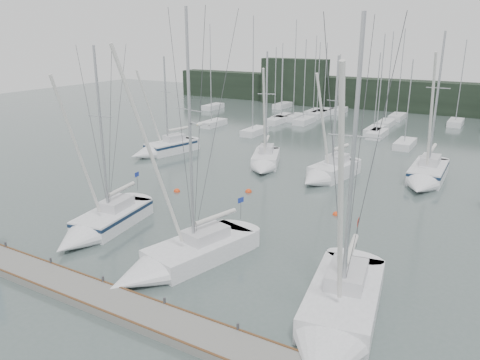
{
  "coord_description": "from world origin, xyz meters",
  "views": [
    {
      "loc": [
        14.73,
        -18.81,
        12.58
      ],
      "look_at": [
        0.81,
        5.0,
        3.82
      ],
      "focal_mm": 35.0,
      "sensor_mm": 36.0,
      "label": 1
    }
  ],
  "objects_px": {
    "sailboat_mid_c": "(326,174)",
    "buoy_b": "(336,215)",
    "buoy_c": "(177,192)",
    "sailboat_mid_d": "(425,177)",
    "sailboat_near_right": "(336,323)",
    "sailboat_mid_b": "(264,163)",
    "sailboat_near_left": "(98,226)",
    "sailboat_near_center": "(172,261)",
    "buoy_a": "(248,192)",
    "sailboat_mid_a": "(161,149)"
  },
  "relations": [
    {
      "from": "buoy_c",
      "to": "sailboat_mid_a",
      "type": "bearing_deg",
      "value": 135.29
    },
    {
      "from": "sailboat_near_left",
      "to": "sailboat_near_right",
      "type": "xyz_separation_m",
      "value": [
        16.92,
        -2.47,
        0.04
      ]
    },
    {
      "from": "buoy_a",
      "to": "sailboat_mid_c",
      "type": "bearing_deg",
      "value": 54.89
    },
    {
      "from": "sailboat_mid_c",
      "to": "buoy_b",
      "type": "height_order",
      "value": "sailboat_mid_c"
    },
    {
      "from": "sailboat_near_left",
      "to": "sailboat_near_center",
      "type": "bearing_deg",
      "value": -19.28
    },
    {
      "from": "sailboat_mid_b",
      "to": "buoy_c",
      "type": "relative_size",
      "value": 21.89
    },
    {
      "from": "sailboat_near_right",
      "to": "sailboat_mid_b",
      "type": "xyz_separation_m",
      "value": [
        -14.69,
        21.6,
        -0.03
      ]
    },
    {
      "from": "sailboat_mid_b",
      "to": "sailboat_mid_c",
      "type": "bearing_deg",
      "value": -28.04
    },
    {
      "from": "sailboat_near_right",
      "to": "sailboat_mid_d",
      "type": "relative_size",
      "value": 1.06
    },
    {
      "from": "sailboat_near_center",
      "to": "sailboat_mid_c",
      "type": "distance_m",
      "value": 19.86
    },
    {
      "from": "sailboat_near_left",
      "to": "sailboat_near_right",
      "type": "bearing_deg",
      "value": -16.57
    },
    {
      "from": "sailboat_mid_c",
      "to": "buoy_c",
      "type": "distance_m",
      "value": 13.18
    },
    {
      "from": "sailboat_near_left",
      "to": "sailboat_near_right",
      "type": "distance_m",
      "value": 17.09
    },
    {
      "from": "sailboat_near_right",
      "to": "buoy_c",
      "type": "xyz_separation_m",
      "value": [
        -17.71,
        11.77,
        -0.58
      ]
    },
    {
      "from": "sailboat_near_left",
      "to": "buoy_c",
      "type": "xyz_separation_m",
      "value": [
        -0.79,
        9.31,
        -0.54
      ]
    },
    {
      "from": "sailboat_mid_d",
      "to": "sailboat_near_left",
      "type": "bearing_deg",
      "value": -127.97
    },
    {
      "from": "sailboat_near_center",
      "to": "sailboat_near_right",
      "type": "xyz_separation_m",
      "value": [
        9.74,
        -1.07,
        0.07
      ]
    },
    {
      "from": "sailboat_near_left",
      "to": "sailboat_near_center",
      "type": "relative_size",
      "value": 0.86
    },
    {
      "from": "sailboat_near_right",
      "to": "sailboat_mid_d",
      "type": "distance_m",
      "value": 24.33
    },
    {
      "from": "sailboat_near_left",
      "to": "sailboat_mid_d",
      "type": "xyz_separation_m",
      "value": [
        16.47,
        21.86,
        0.09
      ]
    },
    {
      "from": "buoy_b",
      "to": "sailboat_near_center",
      "type": "bearing_deg",
      "value": -112.27
    },
    {
      "from": "buoy_b",
      "to": "buoy_c",
      "type": "bearing_deg",
      "value": -172.57
    },
    {
      "from": "sailboat_near_left",
      "to": "sailboat_mid_c",
      "type": "bearing_deg",
      "value": 56.36
    },
    {
      "from": "sailboat_mid_a",
      "to": "sailboat_mid_c",
      "type": "height_order",
      "value": "sailboat_mid_c"
    },
    {
      "from": "buoy_c",
      "to": "sailboat_mid_d",
      "type": "bearing_deg",
      "value": 36.03
    },
    {
      "from": "sailboat_mid_a",
      "to": "buoy_b",
      "type": "height_order",
      "value": "sailboat_mid_a"
    },
    {
      "from": "sailboat_near_right",
      "to": "sailboat_mid_c",
      "type": "distance_m",
      "value": 22.42
    },
    {
      "from": "sailboat_near_left",
      "to": "sailboat_mid_b",
      "type": "height_order",
      "value": "sailboat_near_left"
    },
    {
      "from": "sailboat_mid_c",
      "to": "buoy_b",
      "type": "relative_size",
      "value": 23.99
    },
    {
      "from": "sailboat_near_right",
      "to": "sailboat_mid_a",
      "type": "relative_size",
      "value": 1.31
    },
    {
      "from": "sailboat_near_left",
      "to": "buoy_b",
      "type": "relative_size",
      "value": 26.56
    },
    {
      "from": "sailboat_near_left",
      "to": "buoy_b",
      "type": "bearing_deg",
      "value": 33.67
    },
    {
      "from": "sailboat_near_center",
      "to": "sailboat_near_left",
      "type": "bearing_deg",
      "value": -176.36
    },
    {
      "from": "sailboat_near_right",
      "to": "buoy_a",
      "type": "height_order",
      "value": "sailboat_near_right"
    },
    {
      "from": "sailboat_mid_b",
      "to": "sailboat_near_right",
      "type": "bearing_deg",
      "value": -77.41
    },
    {
      "from": "sailboat_mid_d",
      "to": "buoy_c",
      "type": "relative_size",
      "value": 25.5
    },
    {
      "from": "sailboat_mid_a",
      "to": "sailboat_mid_b",
      "type": "distance_m",
      "value": 12.04
    },
    {
      "from": "sailboat_near_center",
      "to": "sailboat_mid_a",
      "type": "xyz_separation_m",
      "value": [
        -16.95,
        19.59,
        0.08
      ]
    },
    {
      "from": "sailboat_mid_c",
      "to": "buoy_b",
      "type": "distance_m",
      "value": 8.22
    },
    {
      "from": "sailboat_mid_d",
      "to": "sailboat_mid_c",
      "type": "bearing_deg",
      "value": -156.93
    },
    {
      "from": "buoy_a",
      "to": "sailboat_near_right",
      "type": "bearing_deg",
      "value": -49.43
    },
    {
      "from": "sailboat_near_left",
      "to": "buoy_b",
      "type": "xyz_separation_m",
      "value": [
        12.25,
        11.01,
        -0.54
      ]
    },
    {
      "from": "sailboat_mid_c",
      "to": "buoy_b",
      "type": "bearing_deg",
      "value": -53.81
    },
    {
      "from": "buoy_b",
      "to": "buoy_a",
      "type": "bearing_deg",
      "value": 171.44
    },
    {
      "from": "sailboat_mid_b",
      "to": "sailboat_mid_d",
      "type": "height_order",
      "value": "sailboat_mid_d"
    },
    {
      "from": "sailboat_near_left",
      "to": "sailboat_near_right",
      "type": "height_order",
      "value": "sailboat_near_right"
    },
    {
      "from": "sailboat_near_center",
      "to": "buoy_b",
      "type": "height_order",
      "value": "sailboat_near_center"
    },
    {
      "from": "buoy_c",
      "to": "sailboat_mid_c",
      "type": "bearing_deg",
      "value": 43.71
    },
    {
      "from": "sailboat_near_right",
      "to": "sailboat_mid_b",
      "type": "distance_m",
      "value": 26.13
    },
    {
      "from": "sailboat_near_right",
      "to": "buoy_b",
      "type": "height_order",
      "value": "sailboat_near_right"
    }
  ]
}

